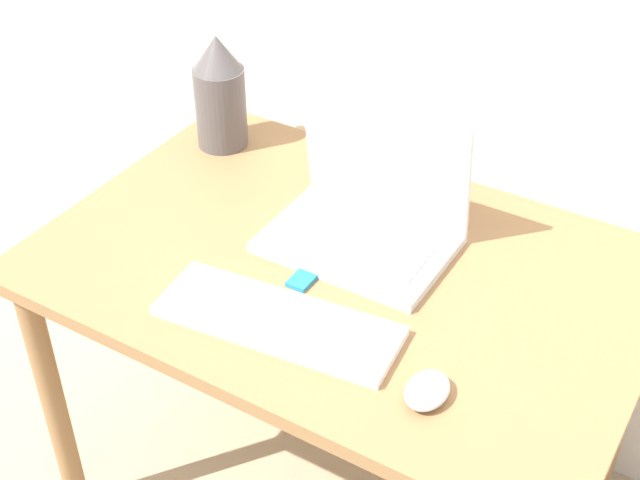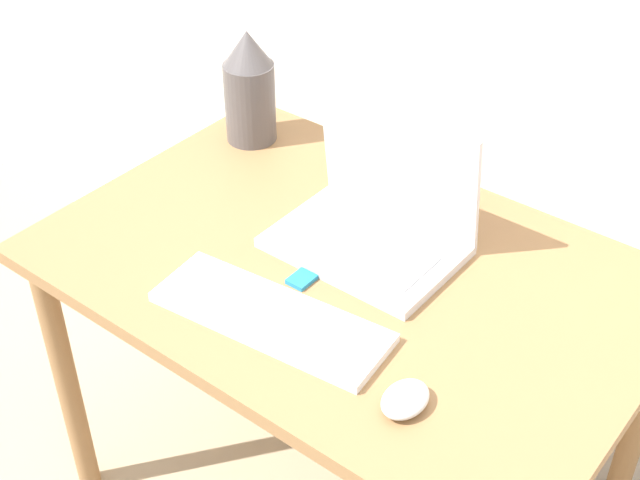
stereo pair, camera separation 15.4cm
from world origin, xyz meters
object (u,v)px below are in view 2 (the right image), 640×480
keyboard (271,317)px  mp3_player (303,278)px  laptop (376,218)px  mouse (405,399)px  vase (249,88)px

keyboard → mp3_player: 0.12m
laptop → mp3_player: laptop is taller
laptop → mouse: size_ratio=3.77×
laptop → mouse: 0.43m
vase → mp3_player: (0.41, -0.32, -0.12)m
keyboard → laptop: bearing=88.1°
keyboard → mp3_player: bearing=102.2°
mouse → mp3_player: (-0.32, 0.14, -0.01)m
vase → keyboard: bearing=-45.3°
mouse → mp3_player: mouse is taller
laptop → vase: bearing=161.8°
mouse → vase: vase is taller
mouse → keyboard: bearing=175.9°
vase → mp3_player: vase is taller
mouse → vase: bearing=147.5°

